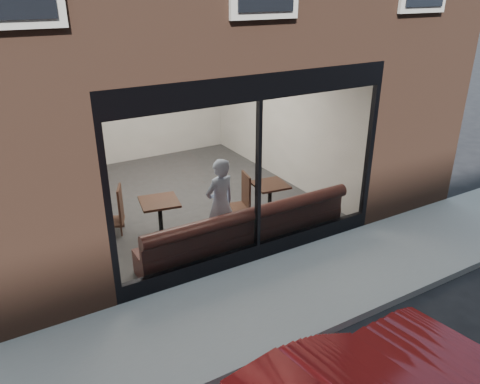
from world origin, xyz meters
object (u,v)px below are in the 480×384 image
banquette (245,238)px  cafe_table_left (159,202)px  cafe_chair_left (112,222)px  cafe_chair_right (237,208)px  person (220,204)px  cafe_table_right (270,185)px

banquette → cafe_table_left: size_ratio=5.82×
cafe_chair_left → cafe_chair_right: (2.38, -0.68, 0.00)m
banquette → person: (-0.32, 0.33, 0.62)m
cafe_table_right → cafe_chair_left: (-2.95, 1.00, -0.50)m
banquette → cafe_chair_right: size_ratio=8.67×
banquette → cafe_table_right: 1.43m
banquette → cafe_table_right: bearing=37.1°
cafe_table_left → banquette: bearing=-45.6°
banquette → cafe_chair_left: size_ratio=9.04×
cafe_chair_left → cafe_table_right: bearing=-175.7°
person → cafe_chair_left: 2.23m
cafe_chair_left → cafe_chair_right: bearing=-172.8°
banquette → person: size_ratio=2.37×
banquette → cafe_table_left: bearing=134.4°
cafe_chair_left → cafe_chair_right: 2.47m
banquette → cafe_chair_right: bearing=66.5°
person → cafe_table_right: 1.47m
cafe_chair_left → cafe_chair_right: size_ratio=0.96×
cafe_chair_right → person: bearing=56.0°
banquette → cafe_table_left: cafe_table_left is taller
cafe_table_left → cafe_chair_left: size_ratio=1.55×
banquette → cafe_table_right: cafe_table_right is taller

